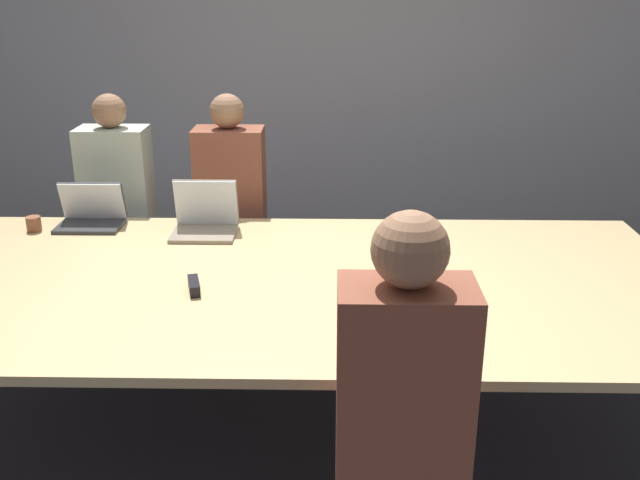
{
  "coord_description": "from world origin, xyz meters",
  "views": [
    {
      "loc": [
        0.18,
        -2.91,
        2.0
      ],
      "look_at": [
        0.12,
        0.1,
        0.88
      ],
      "focal_mm": 40.0,
      "sensor_mm": 36.0,
      "label": 1
    }
  ],
  "objects_px": {
    "laptop_far_midleft": "(205,218)",
    "stapler": "(194,286)",
    "cup_far_left": "(34,224)",
    "laptop_near_midright": "(390,329)",
    "person_far_left": "(120,213)",
    "laptop_far_left": "(91,213)",
    "person_near_midright": "(401,435)",
    "person_far_midleft": "(232,214)"
  },
  "relations": [
    {
      "from": "cup_far_left",
      "to": "stapler",
      "type": "bearing_deg",
      "value": -37.19
    },
    {
      "from": "laptop_far_midleft",
      "to": "person_near_midright",
      "type": "distance_m",
      "value": 1.9
    },
    {
      "from": "person_near_midright",
      "to": "stapler",
      "type": "height_order",
      "value": "person_near_midright"
    },
    {
      "from": "person_far_midleft",
      "to": "person_near_midright",
      "type": "bearing_deg",
      "value": -69.45
    },
    {
      "from": "person_near_midright",
      "to": "person_far_midleft",
      "type": "bearing_deg",
      "value": -69.45
    },
    {
      "from": "laptop_near_midright",
      "to": "person_near_midright",
      "type": "relative_size",
      "value": 0.24
    },
    {
      "from": "cup_far_left",
      "to": "laptop_far_midleft",
      "type": "xyz_separation_m",
      "value": [
        0.91,
        -0.0,
        0.04
      ]
    },
    {
      "from": "laptop_far_left",
      "to": "laptop_near_midright",
      "type": "relative_size",
      "value": 1.05
    },
    {
      "from": "person_far_left",
      "to": "laptop_far_left",
      "type": "bearing_deg",
      "value": -93.28
    },
    {
      "from": "laptop_near_midright",
      "to": "stapler",
      "type": "bearing_deg",
      "value": -30.28
    },
    {
      "from": "laptop_far_midleft",
      "to": "laptop_near_midright",
      "type": "distance_m",
      "value": 1.5
    },
    {
      "from": "laptop_far_left",
      "to": "laptop_near_midright",
      "type": "distance_m",
      "value": 2.0
    },
    {
      "from": "laptop_far_left",
      "to": "person_near_midright",
      "type": "xyz_separation_m",
      "value": [
        1.52,
        -1.78,
        -0.12
      ]
    },
    {
      "from": "laptop_far_midleft",
      "to": "stapler",
      "type": "bearing_deg",
      "value": -84.12
    },
    {
      "from": "laptop_far_midleft",
      "to": "person_far_midleft",
      "type": "distance_m",
      "value": 0.52
    },
    {
      "from": "laptop_far_left",
      "to": "person_far_midleft",
      "type": "relative_size",
      "value": 0.25
    },
    {
      "from": "person_far_midleft",
      "to": "person_near_midright",
      "type": "height_order",
      "value": "person_near_midright"
    },
    {
      "from": "laptop_far_left",
      "to": "person_far_midleft",
      "type": "height_order",
      "value": "person_far_midleft"
    },
    {
      "from": "person_far_midleft",
      "to": "person_near_midright",
      "type": "relative_size",
      "value": 0.98
    },
    {
      "from": "cup_far_left",
      "to": "stapler",
      "type": "relative_size",
      "value": 0.5
    },
    {
      "from": "person_far_midleft",
      "to": "stapler",
      "type": "bearing_deg",
      "value": -89.47
    },
    {
      "from": "cup_far_left",
      "to": "stapler",
      "type": "xyz_separation_m",
      "value": [
        0.99,
        -0.75,
        -0.01
      ]
    },
    {
      "from": "person_near_midright",
      "to": "laptop_near_midright",
      "type": "bearing_deg",
      "value": -89.41
    },
    {
      "from": "cup_far_left",
      "to": "person_far_midleft",
      "type": "distance_m",
      "value": 1.1
    },
    {
      "from": "person_far_left",
      "to": "laptop_near_midright",
      "type": "bearing_deg",
      "value": -49.16
    },
    {
      "from": "laptop_far_midleft",
      "to": "stapler",
      "type": "height_order",
      "value": "laptop_far_midleft"
    },
    {
      "from": "laptop_far_midleft",
      "to": "person_far_midleft",
      "type": "relative_size",
      "value": 0.24
    },
    {
      "from": "laptop_far_left",
      "to": "stapler",
      "type": "bearing_deg",
      "value": -49.83
    },
    {
      "from": "laptop_far_left",
      "to": "laptop_far_midleft",
      "type": "height_order",
      "value": "laptop_far_midleft"
    },
    {
      "from": "laptop_near_midright",
      "to": "stapler",
      "type": "height_order",
      "value": "laptop_near_midright"
    },
    {
      "from": "person_far_left",
      "to": "laptop_far_midleft",
      "type": "distance_m",
      "value": 0.8
    },
    {
      "from": "stapler",
      "to": "person_far_left",
      "type": "bearing_deg",
      "value": 103.98
    },
    {
      "from": "cup_far_left",
      "to": "person_near_midright",
      "type": "bearing_deg",
      "value": -43.21
    },
    {
      "from": "person_far_midleft",
      "to": "stapler",
      "type": "height_order",
      "value": "person_far_midleft"
    },
    {
      "from": "cup_far_left",
      "to": "person_far_midleft",
      "type": "bearing_deg",
      "value": 26.93
    },
    {
      "from": "person_far_midleft",
      "to": "laptop_far_left",
      "type": "bearing_deg",
      "value": -149.81
    },
    {
      "from": "laptop_far_midleft",
      "to": "laptop_near_midright",
      "type": "height_order",
      "value": "laptop_far_midleft"
    },
    {
      "from": "laptop_far_midleft",
      "to": "person_far_midleft",
      "type": "bearing_deg",
      "value": 82.55
    },
    {
      "from": "laptop_far_midleft",
      "to": "stapler",
      "type": "distance_m",
      "value": 0.75
    },
    {
      "from": "cup_far_left",
      "to": "laptop_near_midright",
      "type": "xyz_separation_m",
      "value": [
        1.79,
        -1.22,
        0.03
      ]
    },
    {
      "from": "laptop_far_left",
      "to": "stapler",
      "type": "height_order",
      "value": "laptop_far_left"
    },
    {
      "from": "cup_far_left",
      "to": "person_near_midright",
      "type": "distance_m",
      "value": 2.46
    }
  ]
}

